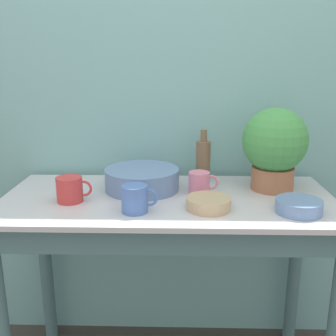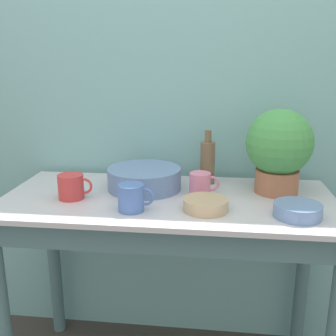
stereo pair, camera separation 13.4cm
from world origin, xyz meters
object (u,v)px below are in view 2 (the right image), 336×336
at_px(mug_pink, 201,184).
at_px(bowl_small_tan, 206,205).
at_px(potted_plant, 279,148).
at_px(bottle_tall, 207,161).
at_px(bowl_wash_large, 144,178).
at_px(mug_red, 71,187).
at_px(mug_blue, 132,198).
at_px(bowl_small_blue, 298,210).

relative_size(mug_pink, bowl_small_tan, 0.74).
bearing_deg(potted_plant, bottle_tall, 161.21).
relative_size(bowl_wash_large, mug_red, 2.26).
distance_m(mug_blue, mug_pink, 0.31).
xyz_separation_m(potted_plant, bottle_tall, (-0.29, 0.10, -0.09)).
xyz_separation_m(mug_red, bowl_small_tan, (0.53, -0.07, -0.03)).
bearing_deg(bottle_tall, bowl_small_tan, -89.75).
distance_m(potted_plant, bottle_tall, 0.31).
xyz_separation_m(mug_blue, bowl_small_blue, (0.58, 0.01, -0.03)).
xyz_separation_m(mug_blue, bowl_small_tan, (0.26, 0.04, -0.03)).
xyz_separation_m(mug_blue, mug_pink, (0.24, 0.20, -0.00)).
height_order(mug_blue, bowl_small_blue, mug_blue).
bearing_deg(bowl_small_blue, mug_pink, 151.14).
bearing_deg(bowl_small_tan, bottle_tall, 90.25).
bearing_deg(bowl_small_blue, bowl_small_tan, 175.18).
xyz_separation_m(mug_pink, bowl_small_tan, (0.02, -0.16, -0.03)).
xyz_separation_m(bowl_wash_large, mug_blue, (-0.00, -0.26, 0.00)).
relative_size(bowl_wash_large, bowl_small_tan, 1.88).
distance_m(bowl_wash_large, mug_pink, 0.25).
height_order(mug_red, bowl_small_blue, mug_red).
bearing_deg(mug_pink, mug_red, -169.06).
height_order(bowl_wash_large, mug_red, mug_red).
relative_size(bowl_wash_large, bowl_small_blue, 1.87).
xyz_separation_m(mug_pink, bowl_small_blue, (0.34, -0.19, -0.02)).
bearing_deg(bowl_small_blue, potted_plant, 97.70).
distance_m(bowl_wash_large, mug_blue, 0.26).
bearing_deg(bottle_tall, mug_pink, -97.67).
distance_m(mug_red, mug_blue, 0.28).
height_order(mug_pink, bowl_small_blue, mug_pink).
relative_size(bottle_tall, mug_blue, 1.79).
height_order(mug_red, mug_blue, mug_blue).
xyz_separation_m(potted_plant, bowl_small_blue, (0.04, -0.26, -0.16)).
relative_size(potted_plant, bowl_small_blue, 2.07).
height_order(potted_plant, mug_blue, potted_plant).
bearing_deg(bowl_wash_large, potted_plant, 1.74).
bearing_deg(bowl_wash_large, mug_blue, -90.31).
relative_size(bowl_wash_large, bottle_tall, 1.31).
xyz_separation_m(bottle_tall, bowl_small_tan, (0.00, -0.33, -0.08)).
relative_size(potted_plant, bowl_wash_large, 1.11).
height_order(bowl_wash_large, bowl_small_blue, bowl_wash_large).
bearing_deg(bowl_small_blue, bottle_tall, 131.69).
xyz_separation_m(bowl_wash_large, bowl_small_blue, (0.58, -0.25, -0.02)).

